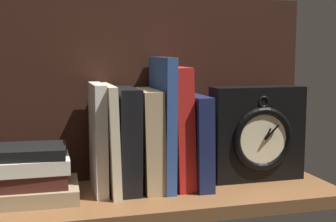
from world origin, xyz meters
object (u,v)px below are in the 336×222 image
object	(u,v)px
book_blue_modern	(162,123)
framed_clock	(258,134)
book_tan_shortstories	(147,139)
book_stack_side	(25,175)
book_white_catcher	(98,138)
book_cream_twain	(110,138)
book_red_requiem	(177,127)
book_black_skeptic	(126,139)
book_navy_bierce	(194,140)

from	to	relation	value
book_blue_modern	framed_clock	bearing A→B (deg)	-1.74
book_tan_shortstories	book_blue_modern	distance (cm)	4.49
book_blue_modern	book_stack_side	bearing A→B (deg)	-176.10
book_white_catcher	framed_clock	distance (cm)	33.39
book_cream_twain	book_tan_shortstories	world-z (taller)	book_cream_twain
book_white_catcher	book_blue_modern	xyz separation A→B (cm)	(12.79, 0.00, 2.47)
book_red_requiem	book_white_catcher	bearing A→B (deg)	180.00
framed_clock	book_black_skeptic	bearing A→B (deg)	178.72
book_blue_modern	framed_clock	world-z (taller)	book_blue_modern
framed_clock	book_stack_side	world-z (taller)	framed_clock
book_blue_modern	book_stack_side	xyz separation A→B (cm)	(-26.45, -1.81, -8.29)
book_cream_twain	book_navy_bierce	xyz separation A→B (cm)	(17.17, 0.00, -1.16)
book_black_skeptic	book_red_requiem	world-z (taller)	book_red_requiem
framed_clock	book_cream_twain	bearing A→B (deg)	178.85
book_white_catcher	book_stack_side	bearing A→B (deg)	-172.47
book_white_catcher	book_tan_shortstories	world-z (taller)	book_white_catcher
book_black_skeptic	book_white_catcher	bearing A→B (deg)	180.00
book_red_requiem	book_stack_side	size ratio (longest dim) A/B	1.23
book_navy_bierce	framed_clock	bearing A→B (deg)	-2.56
book_red_requiem	book_cream_twain	bearing A→B (deg)	180.00
book_tan_shortstories	book_stack_side	size ratio (longest dim) A/B	1.01
book_white_catcher	framed_clock	bearing A→B (deg)	-1.07
framed_clock	book_stack_side	xyz separation A→B (cm)	(-47.03, -1.18, -5.11)
book_blue_modern	book_white_catcher	bearing A→B (deg)	180.00
book_white_catcher	book_blue_modern	distance (cm)	13.03
book_navy_bierce	framed_clock	distance (cm)	13.99
book_tan_shortstories	book_black_skeptic	bearing A→B (deg)	180.00
book_white_catcher	book_red_requiem	size ratio (longest dim) A/B	0.88
book_cream_twain	book_red_requiem	xyz separation A→B (cm)	(13.58, 0.00, 1.63)
book_cream_twain	book_tan_shortstories	size ratio (longest dim) A/B	1.05
book_white_catcher	book_navy_bierce	world-z (taller)	book_white_catcher
book_cream_twain	book_stack_side	world-z (taller)	book_cream_twain
book_white_catcher	book_navy_bierce	distance (cm)	19.45
book_white_catcher	book_black_skeptic	size ratio (longest dim) A/B	1.05
book_tan_shortstories	book_red_requiem	xyz separation A→B (cm)	(6.23, 0.00, 2.17)
book_tan_shortstories	book_stack_side	world-z (taller)	book_tan_shortstories
book_red_requiem	framed_clock	distance (cm)	17.71
book_tan_shortstories	book_stack_side	distance (cm)	23.87
book_black_skeptic	book_navy_bierce	world-z (taller)	book_black_skeptic
book_tan_shortstories	book_red_requiem	size ratio (longest dim) A/B	0.82
book_tan_shortstories	framed_clock	bearing A→B (deg)	-1.50
book_blue_modern	book_red_requiem	world-z (taller)	book_blue_modern
book_cream_twain	book_black_skeptic	distance (cm)	3.16
book_white_catcher	book_navy_bierce	size ratio (longest dim) A/B	1.14
book_white_catcher	book_cream_twain	world-z (taller)	book_white_catcher
book_white_catcher	book_cream_twain	xyz separation A→B (cm)	(2.23, 0.00, -0.14)
book_white_catcher	book_black_skeptic	distance (cm)	5.39
book_cream_twain	book_navy_bierce	bearing A→B (deg)	0.00
book_red_requiem	framed_clock	xyz separation A→B (cm)	(17.56, -0.62, -2.20)
book_white_catcher	book_tan_shortstories	bearing A→B (deg)	0.00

